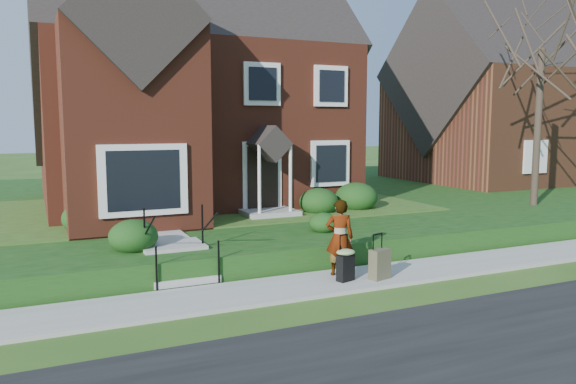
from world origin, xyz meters
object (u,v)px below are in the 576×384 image
suitcase_black (346,263)px  woman (340,237)px  front_steps (177,257)px  suitcase_olive (380,264)px

suitcase_black → woman: bearing=59.4°
front_steps → woman: woman is taller
suitcase_black → suitcase_olive: 0.77m
woman → suitcase_black: (-0.11, -0.46, -0.46)m
front_steps → suitcase_black: 3.72m
woman → suitcase_olive: 1.04m
suitcase_black → front_steps: bearing=130.8°
front_steps → suitcase_olive: size_ratio=2.06×
suitcase_olive → front_steps: bearing=136.3°
front_steps → woman: bearing=-25.2°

